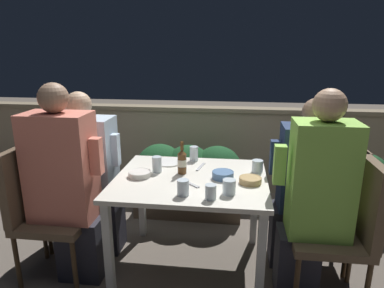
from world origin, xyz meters
name	(u,v)px	position (x,y,z in m)	size (l,w,h in m)	color
ground_plane	(191,266)	(0.00, 0.00, 0.00)	(16.00, 16.00, 0.00)	#665B51
parapet_wall	(208,148)	(0.00, 1.49, 0.47)	(9.00, 0.18, 0.94)	gray
dining_table	(191,189)	(0.00, 0.00, 0.62)	(1.03, 0.87, 0.70)	silver
planter_hedge	(188,176)	(-0.13, 0.83, 0.38)	(1.00, 0.47, 0.68)	brown
chair_left_near	(40,201)	(-1.01, -0.18, 0.55)	(0.46, 0.46, 0.94)	brown
person_coral_top	(67,185)	(-0.81, -0.18, 0.68)	(0.50, 0.26, 1.35)	#282833
chair_left_far	(64,182)	(-1.02, 0.16, 0.55)	(0.46, 0.46, 0.94)	brown
person_blue_shirt	(89,174)	(-0.81, 0.16, 0.63)	(0.52, 0.26, 1.26)	#282833
chair_right_near	(347,220)	(0.99, -0.18, 0.55)	(0.46, 0.46, 0.94)	brown
person_green_blouse	(314,198)	(0.78, -0.18, 0.68)	(0.47, 0.26, 1.34)	#282833
chair_right_far	(334,196)	(1.00, 0.16, 0.55)	(0.46, 0.46, 0.94)	brown
person_navy_jumper	(305,185)	(0.79, 0.16, 0.62)	(0.50, 0.26, 1.24)	#282833
beer_bottle	(182,161)	(-0.07, 0.07, 0.79)	(0.06, 0.06, 0.23)	brown
plate_0	(168,162)	(-0.21, 0.28, 0.71)	(0.21, 0.21, 0.01)	white
bowl_0	(250,180)	(0.40, -0.05, 0.73)	(0.15, 0.15, 0.04)	tan
bowl_1	(223,174)	(0.22, 0.01, 0.73)	(0.15, 0.15, 0.05)	#4C709E
bowl_2	(140,173)	(-0.35, -0.02, 0.72)	(0.16, 0.16, 0.04)	silver
glass_cup_0	(157,164)	(-0.25, 0.08, 0.76)	(0.07, 0.07, 0.11)	silver
glass_cup_1	(183,188)	(-0.01, -0.29, 0.75)	(0.07, 0.07, 0.10)	silver
glass_cup_2	(211,192)	(0.16, -0.33, 0.75)	(0.07, 0.07, 0.09)	silver
glass_cup_3	(257,166)	(0.46, 0.17, 0.75)	(0.08, 0.08, 0.09)	silver
glass_cup_4	(194,154)	(-0.02, 0.36, 0.76)	(0.07, 0.07, 0.11)	silver
glass_cup_5	(229,187)	(0.27, -0.24, 0.75)	(0.08, 0.08, 0.09)	silver
fork_0	(190,183)	(0.01, -0.12, 0.71)	(0.14, 0.13, 0.01)	silver
fork_1	(201,167)	(0.05, 0.21, 0.71)	(0.06, 0.17, 0.01)	silver
potted_plant	(365,182)	(1.45, 0.83, 0.41)	(0.36, 0.36, 0.67)	#9E5638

